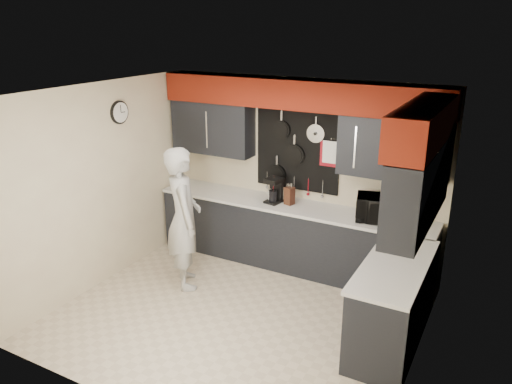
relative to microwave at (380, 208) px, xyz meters
The scene contains 10 objects.
ground 2.17m from the microwave, 129.79° to the right, with size 4.00×4.00×0.00m, color beige.
back_wall_assembly 1.53m from the microwave, behind, with size 4.00×0.36×2.60m.
right_wall_assembly 1.60m from the microwave, 61.51° to the right, with size 0.36×3.50×2.60m.
left_wall_assembly 3.52m from the microwave, 155.86° to the right, with size 0.05×3.50×2.60m.
base_cabinets 1.00m from the microwave, 155.93° to the right, with size 3.95×2.20×0.92m.
microwave is the anchor object (origin of this frame).
knife_block 1.23m from the microwave, behind, with size 0.11×0.11×0.24m, color #3A1912.
utensil_crock 1.49m from the microwave, behind, with size 0.13×0.13×0.17m, color silver.
coffee_maker 1.45m from the microwave, behind, with size 0.23×0.26×0.35m.
person 2.47m from the microwave, 152.73° to the right, with size 0.68×0.45×1.86m, color #BABAB7.
Camera 1 is at (2.60, -4.40, 3.31)m, focal length 35.00 mm.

